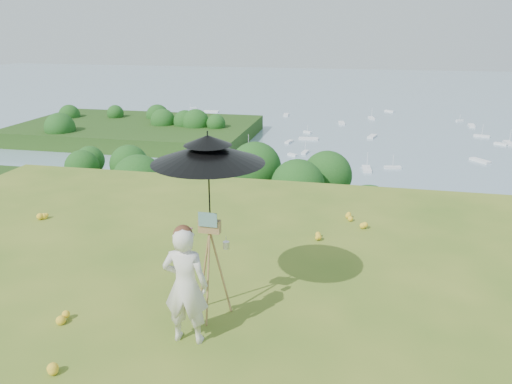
# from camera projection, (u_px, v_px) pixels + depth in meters

# --- Properties ---
(ground) EXTENTS (14.00, 14.00, 0.00)m
(ground) POSITION_uv_depth(u_px,v_px,m) (172.00, 351.00, 5.91)
(ground) COLOR #4B6E1F
(ground) RESTS_ON ground
(shoreline_tier) EXTENTS (170.00, 28.00, 8.00)m
(shoreline_tier) POSITION_uv_depth(u_px,v_px,m) (341.00, 264.00, 86.89)
(shoreline_tier) COLOR gray
(shoreline_tier) RESTS_ON bay_water
(bay_water) EXTENTS (700.00, 700.00, 0.00)m
(bay_water) POSITION_uv_depth(u_px,v_px,m) (359.00, 107.00, 239.16)
(bay_water) COLOR #7594A7
(bay_water) RESTS_ON ground
(peninsula) EXTENTS (90.00, 60.00, 12.00)m
(peninsula) POSITION_uv_depth(u_px,v_px,m) (136.00, 123.00, 173.73)
(peninsula) COLOR #19380F
(peninsula) RESTS_ON bay_water
(slope_trees) EXTENTS (110.00, 50.00, 6.00)m
(slope_trees) POSITION_uv_depth(u_px,v_px,m) (329.00, 252.00, 43.13)
(slope_trees) COLOR #154414
(slope_trees) RESTS_ON forest_slope
(harbor_town) EXTENTS (110.00, 22.00, 5.00)m
(harbor_town) POSITION_uv_depth(u_px,v_px,m) (343.00, 230.00, 84.82)
(harbor_town) COLOR silver
(harbor_town) RESTS_ON shoreline_tier
(moored_boats) EXTENTS (140.00, 140.00, 0.70)m
(moored_boats) POSITION_uv_depth(u_px,v_px,m) (317.00, 141.00, 168.33)
(moored_boats) COLOR white
(moored_boats) RESTS_ON bay_water
(wildflowers) EXTENTS (10.00, 10.50, 0.12)m
(wildflowers) POSITION_uv_depth(u_px,v_px,m) (179.00, 334.00, 6.13)
(wildflowers) COLOR yellow
(wildflowers) RESTS_ON ground
(painter) EXTENTS (0.56, 0.38, 1.49)m
(painter) POSITION_uv_depth(u_px,v_px,m) (185.00, 286.00, 5.88)
(painter) COLOR silver
(painter) RESTS_ON ground
(field_easel) EXTENTS (0.58, 0.58, 1.48)m
(field_easel) POSITION_uv_depth(u_px,v_px,m) (211.00, 265.00, 6.42)
(field_easel) COLOR #93633E
(field_easel) RESTS_ON ground
(sun_umbrella) EXTENTS (1.41, 1.41, 1.26)m
(sun_umbrella) POSITION_uv_depth(u_px,v_px,m) (209.00, 182.00, 6.09)
(sun_umbrella) COLOR black
(sun_umbrella) RESTS_ON field_easel
(painter_cap) EXTENTS (0.24, 0.28, 0.10)m
(painter_cap) POSITION_uv_depth(u_px,v_px,m) (183.00, 230.00, 5.66)
(painter_cap) COLOR #BF6971
(painter_cap) RESTS_ON painter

